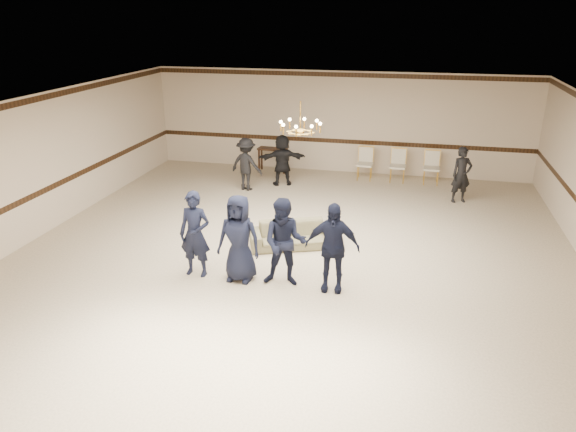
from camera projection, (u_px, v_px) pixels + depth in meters
name	position (u px, v px, depth m)	size (l,w,h in m)	color
room	(290.00, 190.00, 10.73)	(12.01, 14.01, 3.21)	beige
chair_rail	(338.00, 141.00, 17.29)	(12.00, 0.02, 0.14)	#321D0F
crown_molding	(340.00, 75.00, 16.55)	(12.00, 0.02, 0.14)	#321D0F
chandelier	(300.00, 117.00, 11.18)	(0.94, 0.94, 0.89)	gold
boy_a	(195.00, 234.00, 10.49)	(0.63, 0.41, 1.73)	black
boy_b	(239.00, 238.00, 10.30)	(0.85, 0.55, 1.73)	black
boy_c	(285.00, 243.00, 10.11)	(0.84, 0.66, 1.73)	black
boy_d	(332.00, 247.00, 9.92)	(1.02, 0.42, 1.73)	black
settee	(293.00, 235.00, 11.96)	(1.89, 0.74, 0.55)	#7E7B54
adult_left	(246.00, 164.00, 15.57)	(0.99, 0.57, 1.54)	black
adult_mid	(282.00, 160.00, 16.02)	(1.42, 0.45, 1.54)	black
adult_right	(461.00, 175.00, 14.57)	(0.56, 0.37, 1.54)	black
banquet_chair_left	(365.00, 164.00, 16.62)	(0.48, 0.48, 0.99)	beige
banquet_chair_mid	(398.00, 166.00, 16.41)	(0.48, 0.48, 0.99)	beige
banquet_chair_right	(432.00, 168.00, 16.20)	(0.48, 0.48, 0.99)	beige
console_table	(273.00, 160.00, 17.47)	(0.93, 0.39, 0.78)	#331D11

